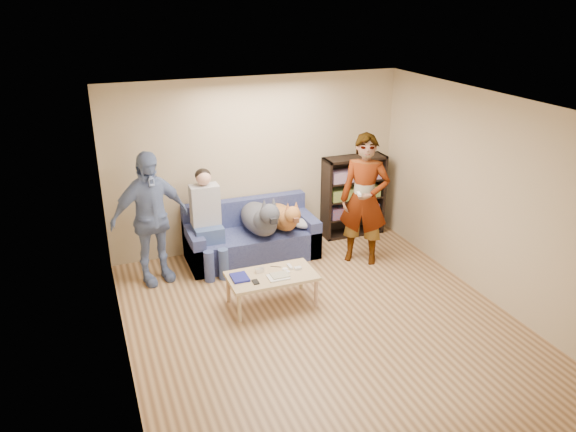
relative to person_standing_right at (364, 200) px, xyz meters
name	(u,v)px	position (x,y,z in m)	size (l,w,h in m)	color
ground	(324,325)	(-1.24, -1.39, -0.95)	(5.00, 5.00, 0.00)	brown
ceiling	(330,108)	(-1.24, -1.39, 1.65)	(5.00, 5.00, 0.00)	white
wall_back	(257,164)	(-1.24, 1.11, 0.35)	(4.50, 4.50, 0.00)	tan
wall_front	(470,350)	(-1.24, -3.89, 0.35)	(4.50, 4.50, 0.00)	tan
wall_left	(117,256)	(-3.49, -1.39, 0.35)	(5.00, 5.00, 0.00)	tan
wall_right	(491,200)	(1.01, -1.39, 0.35)	(5.00, 5.00, 0.00)	tan
blanket	(305,223)	(-0.70, 0.52, -0.46)	(0.36, 0.30, 0.12)	#A8A9AD
person_standing_right	(364,200)	(0.00, 0.00, 0.00)	(0.69, 0.46, 1.90)	gray
person_standing_left	(150,218)	(-2.94, 0.46, -0.04)	(1.07, 0.45, 1.83)	#6F8BB2
held_controller	(359,194)	(-0.20, -0.20, 0.18)	(0.04, 0.13, 0.03)	white
notebook_blue	(240,277)	(-2.05, -0.67, -0.52)	(0.20, 0.26, 0.03)	navy
papers	(278,277)	(-1.60, -0.82, -0.52)	(0.26, 0.20, 0.01)	silver
magazine	(280,275)	(-1.57, -0.80, -0.51)	(0.22, 0.17, 0.01)	#ACA789
camera_silver	(260,270)	(-1.77, -0.60, -0.51)	(0.11, 0.06, 0.05)	silver
controller_a	(290,266)	(-1.37, -0.62, -0.52)	(0.04, 0.13, 0.03)	silver
controller_b	(298,268)	(-1.29, -0.70, -0.52)	(0.09, 0.06, 0.03)	silver
headphone_cup_a	(287,272)	(-1.45, -0.74, -0.52)	(0.07, 0.07, 0.02)	silver
headphone_cup_b	(285,269)	(-1.45, -0.66, -0.52)	(0.07, 0.07, 0.02)	white
pen_orange	(275,280)	(-1.67, -0.88, -0.53)	(0.01, 0.01, 0.14)	orange
pen_black	(276,267)	(-1.53, -0.54, -0.53)	(0.01, 0.01, 0.14)	black
wallet	(256,282)	(-1.90, -0.84, -0.52)	(0.07, 0.12, 0.01)	black
sofa	(251,239)	(-1.49, 0.71, -0.67)	(1.90, 0.85, 0.82)	#515B93
person_seated	(207,217)	(-2.15, 0.58, -0.18)	(0.40, 0.73, 1.47)	#445D96
dog_gray	(261,218)	(-1.38, 0.53, -0.28)	(0.47, 1.28, 0.68)	#484A51
dog_tan	(284,217)	(-1.02, 0.56, -0.33)	(0.38, 1.15, 0.55)	#AD7D35
coffee_table	(272,278)	(-1.65, -0.72, -0.58)	(1.10, 0.60, 0.42)	#D3AF82
bookshelf	(353,194)	(0.31, 0.94, -0.27)	(1.00, 0.34, 1.30)	black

